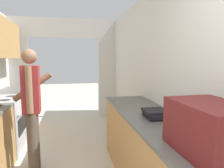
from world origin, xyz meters
name	(u,v)px	position (x,y,z in m)	size (l,w,h in m)	color
wall_right	(172,80)	(1.32, 1.71, 1.25)	(0.06, 7.03, 2.50)	silver
wall_far_with_doorway	(65,62)	(0.00, 4.66, 1.44)	(2.99, 0.06, 2.50)	silver
counter_right	(153,156)	(0.99, 1.46, 0.45)	(0.62, 2.40, 0.89)	#B2844C
range_oven	(1,125)	(-0.99, 2.92, 0.45)	(0.66, 0.75, 1.03)	#B7B7BC
person	(32,108)	(-0.38, 2.21, 0.88)	(0.52, 0.38, 1.63)	#4C4238
suitcase	(210,128)	(0.99, 0.60, 1.06)	(0.39, 0.58, 0.34)	#5B1919
book_stack	(155,114)	(0.99, 1.42, 0.93)	(0.25, 0.28, 0.08)	black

